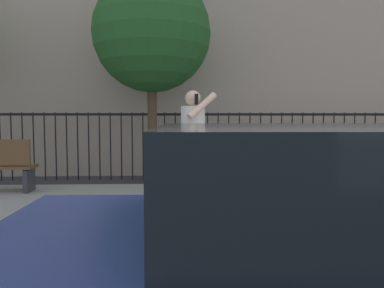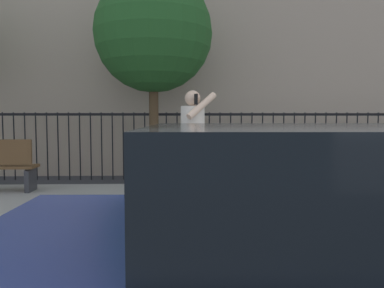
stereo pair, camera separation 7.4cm
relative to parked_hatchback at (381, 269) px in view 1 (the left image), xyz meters
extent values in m
plane|color=#333338|center=(0.60, 1.48, -0.70)|extent=(60.00, 60.00, 0.00)
cube|color=gray|center=(0.60, 3.68, -0.63)|extent=(28.00, 4.40, 0.15)
cube|color=black|center=(0.60, 7.38, 0.85)|extent=(12.00, 0.04, 0.06)
cylinder|color=black|center=(-5.14, 7.38, 0.10)|extent=(0.03, 0.03, 1.60)
cylinder|color=black|center=(-4.89, 7.38, 0.10)|extent=(0.03, 0.03, 1.60)
cylinder|color=black|center=(-4.63, 7.38, 0.10)|extent=(0.03, 0.03, 1.60)
cylinder|color=black|center=(-4.38, 7.38, 0.10)|extent=(0.03, 0.03, 1.60)
cylinder|color=black|center=(-4.12, 7.38, 0.10)|extent=(0.03, 0.03, 1.60)
cylinder|color=black|center=(-3.87, 7.38, 0.10)|extent=(0.03, 0.03, 1.60)
cylinder|color=black|center=(-3.61, 7.38, 0.10)|extent=(0.03, 0.03, 1.60)
cylinder|color=black|center=(-3.36, 7.38, 0.10)|extent=(0.03, 0.03, 1.60)
cylinder|color=black|center=(-3.10, 7.38, 0.10)|extent=(0.03, 0.03, 1.60)
cylinder|color=black|center=(-2.85, 7.38, 0.10)|extent=(0.03, 0.03, 1.60)
cylinder|color=black|center=(-2.59, 7.38, 0.10)|extent=(0.03, 0.03, 1.60)
cylinder|color=black|center=(-2.33, 7.38, 0.10)|extent=(0.03, 0.03, 1.60)
cylinder|color=black|center=(-2.08, 7.38, 0.10)|extent=(0.03, 0.03, 1.60)
cylinder|color=black|center=(-1.82, 7.38, 0.10)|extent=(0.03, 0.03, 1.60)
cylinder|color=black|center=(-1.57, 7.38, 0.10)|extent=(0.03, 0.03, 1.60)
cylinder|color=black|center=(-1.31, 7.38, 0.10)|extent=(0.03, 0.03, 1.60)
cylinder|color=black|center=(-1.06, 7.38, 0.10)|extent=(0.03, 0.03, 1.60)
cylinder|color=black|center=(-0.80, 7.38, 0.10)|extent=(0.03, 0.03, 1.60)
cylinder|color=black|center=(-0.55, 7.38, 0.10)|extent=(0.03, 0.03, 1.60)
cylinder|color=black|center=(-0.29, 7.38, 0.10)|extent=(0.03, 0.03, 1.60)
cylinder|color=black|center=(-0.04, 7.38, 0.10)|extent=(0.03, 0.03, 1.60)
cylinder|color=black|center=(0.22, 7.38, 0.10)|extent=(0.03, 0.03, 1.60)
cylinder|color=black|center=(0.47, 7.38, 0.10)|extent=(0.03, 0.03, 1.60)
cylinder|color=black|center=(0.73, 7.38, 0.10)|extent=(0.03, 0.03, 1.60)
cylinder|color=black|center=(0.98, 7.38, 0.10)|extent=(0.03, 0.03, 1.60)
cylinder|color=black|center=(1.24, 7.38, 0.10)|extent=(0.03, 0.03, 1.60)
cylinder|color=black|center=(1.50, 7.38, 0.10)|extent=(0.03, 0.03, 1.60)
cylinder|color=black|center=(1.75, 7.38, 0.10)|extent=(0.03, 0.03, 1.60)
cylinder|color=black|center=(2.01, 7.38, 0.10)|extent=(0.03, 0.03, 1.60)
cylinder|color=black|center=(2.26, 7.38, 0.10)|extent=(0.03, 0.03, 1.60)
cylinder|color=black|center=(2.52, 7.38, 0.10)|extent=(0.03, 0.03, 1.60)
cylinder|color=black|center=(2.77, 7.38, 0.10)|extent=(0.03, 0.03, 1.60)
cylinder|color=black|center=(3.03, 7.38, 0.10)|extent=(0.03, 0.03, 1.60)
cylinder|color=black|center=(3.28, 7.38, 0.10)|extent=(0.03, 0.03, 1.60)
cylinder|color=black|center=(3.54, 7.38, 0.10)|extent=(0.03, 0.03, 1.60)
cylinder|color=black|center=(3.79, 7.38, 0.10)|extent=(0.03, 0.03, 1.60)
cube|color=black|center=(-0.15, 0.00, 0.47)|extent=(2.04, 1.64, 0.55)
cylinder|color=black|center=(-1.28, 0.85, -0.38)|extent=(0.64, 0.23, 0.64)
cylinder|color=beige|center=(-0.75, 3.56, -0.16)|extent=(0.15, 0.15, 0.78)
cylinder|color=beige|center=(-0.87, 3.72, -0.16)|extent=(0.15, 0.15, 0.78)
cylinder|color=silver|center=(-0.81, 3.64, 0.59)|extent=(0.48, 0.48, 0.71)
sphere|color=beige|center=(-0.81, 3.64, 1.06)|extent=(0.22, 0.22, 0.22)
cylinder|color=beige|center=(-0.70, 3.48, 0.95)|extent=(0.45, 0.37, 0.39)
cylinder|color=beige|center=(-0.93, 3.80, 0.57)|extent=(0.09, 0.09, 0.54)
cube|color=black|center=(-0.77, 3.48, 1.04)|extent=(0.05, 0.06, 0.15)
cube|color=brown|center=(-0.97, 3.85, 0.48)|extent=(0.29, 0.32, 0.34)
cube|color=#333338|center=(-3.69, 5.17, -0.35)|extent=(0.08, 0.41, 0.40)
cylinder|color=#4C3823|center=(-1.56, 6.60, 0.59)|extent=(0.20, 0.20, 2.58)
sphere|color=#235623|center=(-1.56, 6.60, 2.58)|extent=(2.53, 2.53, 2.53)
camera|label=1|loc=(-1.08, -1.96, 0.79)|focal=36.82mm
camera|label=2|loc=(-1.00, -1.96, 0.79)|focal=36.82mm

